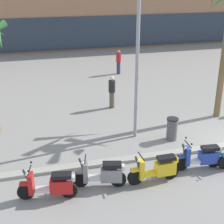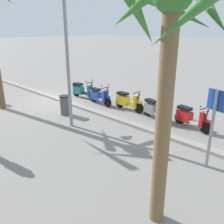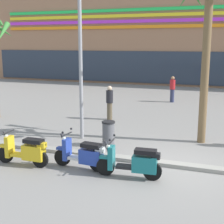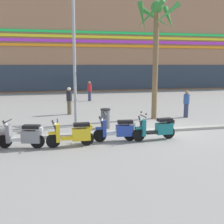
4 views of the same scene
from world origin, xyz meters
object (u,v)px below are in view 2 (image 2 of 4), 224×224
scooter_blue_second_in_line (99,96)px  litter_bin (65,105)px  scooter_red_lead_nearest (190,117)px  crossing_sign (213,121)px  palm_tree_by_mall_entrance (169,48)px  scooter_yellow_gap_after_mid (127,101)px  scooter_teal_last_in_row (82,90)px  street_lamp (65,18)px  scooter_grey_mid_centre (155,109)px

scooter_blue_second_in_line → litter_bin: scooter_blue_second_in_line is taller
scooter_red_lead_nearest → litter_bin: scooter_red_lead_nearest is taller
crossing_sign → litter_bin: bearing=1.8°
scooter_blue_second_in_line → palm_tree_by_mall_entrance: bearing=145.2°
scooter_red_lead_nearest → scooter_yellow_gap_after_mid: 3.44m
scooter_teal_last_in_row → street_lamp: 5.86m
scooter_red_lead_nearest → litter_bin: 5.81m
scooter_teal_last_in_row → litter_bin: bearing=124.3°
scooter_grey_mid_centre → palm_tree_by_mall_entrance: bearing=124.7°
scooter_teal_last_in_row → scooter_grey_mid_centre: bearing=-179.7°
scooter_teal_last_in_row → scooter_blue_second_in_line: bearing=175.1°
scooter_red_lead_nearest → scooter_teal_last_in_row: bearing=1.8°
scooter_grey_mid_centre → scooter_teal_last_in_row: size_ratio=0.91×
litter_bin → street_lamp: 4.17m
scooter_red_lead_nearest → street_lamp: 6.38m
scooter_grey_mid_centre → palm_tree_by_mall_entrance: palm_tree_by_mall_entrance is taller
scooter_red_lead_nearest → street_lamp: size_ratio=0.25×
scooter_grey_mid_centre → litter_bin: 4.30m
scooter_yellow_gap_after_mid → scooter_teal_last_in_row: size_ratio=0.95×
scooter_red_lead_nearest → scooter_blue_second_in_line: same height
palm_tree_by_mall_entrance → litter_bin: (7.04, -2.61, -3.19)m
scooter_grey_mid_centre → street_lamp: 5.45m
scooter_grey_mid_centre → scooter_yellow_gap_after_mid: 1.80m
scooter_teal_last_in_row → street_lamp: bearing=134.4°
scooter_teal_last_in_row → litter_bin: scooter_teal_last_in_row is taller
scooter_grey_mid_centre → scooter_yellow_gap_after_mid: same height
scooter_red_lead_nearest → scooter_yellow_gap_after_mid: bearing=0.6°
scooter_red_lead_nearest → scooter_grey_mid_centre: 1.66m
crossing_sign → litter_bin: crossing_sign is taller
scooter_red_lead_nearest → scooter_blue_second_in_line: bearing=3.9°
scooter_grey_mid_centre → street_lamp: bearing=55.9°
scooter_yellow_gap_after_mid → scooter_teal_last_in_row: bearing=3.1°
scooter_yellow_gap_after_mid → scooter_teal_last_in_row: (3.40, 0.18, -0.00)m
crossing_sign → street_lamp: bearing=8.9°
scooter_red_lead_nearest → scooter_blue_second_in_line: (5.22, 0.36, -0.00)m
palm_tree_by_mall_entrance → scooter_teal_last_in_row: bearing=-30.2°
scooter_blue_second_in_line → crossing_sign: crossing_sign is taller
scooter_yellow_gap_after_mid → crossing_sign: crossing_sign is taller
scooter_grey_mid_centre → palm_tree_by_mall_entrance: 7.00m
scooter_yellow_gap_after_mid → street_lamp: (0.34, 3.31, 3.90)m
palm_tree_by_mall_entrance → street_lamp: size_ratio=0.68×
scooter_blue_second_in_line → street_lamp: size_ratio=0.24×
scooter_blue_second_in_line → crossing_sign: 7.44m
palm_tree_by_mall_entrance → scooter_yellow_gap_after_mid: bearing=-44.6°
scooter_blue_second_in_line → litter_bin: size_ratio=1.84×
scooter_grey_mid_centre → litter_bin: scooter_grey_mid_centre is taller
scooter_grey_mid_centre → crossing_sign: (-3.48, 2.28, 1.04)m
scooter_blue_second_in_line → palm_tree_by_mall_entrance: size_ratio=0.36×
scooter_grey_mid_centre → scooter_blue_second_in_line: scooter_blue_second_in_line is taller
scooter_red_lead_nearest → scooter_grey_mid_centre: scooter_red_lead_nearest is taller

